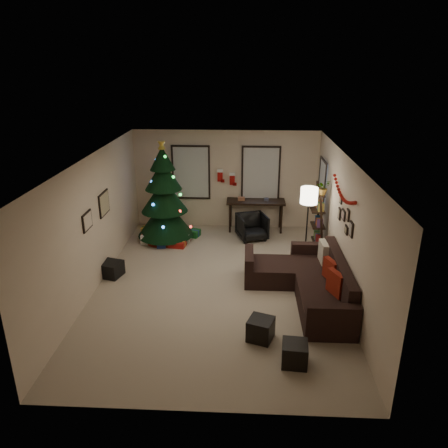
{
  "coord_description": "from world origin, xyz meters",
  "views": [
    {
      "loc": [
        0.54,
        -8.02,
        4.43
      ],
      "look_at": [
        0.1,
        0.6,
        1.15
      ],
      "focal_mm": 34.72,
      "sensor_mm": 36.0,
      "label": 1
    }
  ],
  "objects": [
    {
      "name": "bookshelf",
      "position": [
        2.3,
        1.71,
        0.85
      ],
      "size": [
        0.3,
        0.52,
        1.76
      ],
      "color": "black",
      "rests_on": "floor"
    },
    {
      "name": "sofa",
      "position": [
        1.83,
        -0.31,
        0.29
      ],
      "size": [
        1.92,
        2.79,
        0.88
      ],
      "color": "black",
      "rests_on": "floor"
    },
    {
      "name": "pillow_red_a",
      "position": [
        2.21,
        -0.98,
        0.64
      ],
      "size": [
        0.28,
        0.45,
        0.44
      ],
      "primitive_type": "cube",
      "rotation": [
        0.0,
        0.0,
        0.39
      ],
      "color": "maroon",
      "rests_on": "sofa"
    },
    {
      "name": "window_back_left",
      "position": [
        -0.95,
        3.47,
        1.55
      ],
      "size": [
        1.05,
        0.06,
        1.5
      ],
      "color": "#728CB2",
      "rests_on": "wall_back"
    },
    {
      "name": "storage_bin",
      "position": [
        -2.45,
        0.34,
        0.16
      ],
      "size": [
        0.74,
        0.59,
        0.32
      ],
      "primitive_type": "cube",
      "rotation": [
        0.0,
        0.0,
        -0.28
      ],
      "color": "black",
      "rests_on": "floor"
    },
    {
      "name": "christmas_tree",
      "position": [
        -1.52,
        2.41,
        1.11
      ],
      "size": [
        1.44,
        1.44,
        2.68
      ],
      "rotation": [
        0.0,
        0.0,
        -0.21
      ],
      "color": "black",
      "rests_on": "floor"
    },
    {
      "name": "ottoman_near",
      "position": [
        0.84,
        -1.82,
        0.19
      ],
      "size": [
        0.51,
        0.51,
        0.38
      ],
      "primitive_type": "cube",
      "rotation": [
        0.0,
        0.0,
        -0.35
      ],
      "color": "black",
      "rests_on": "floor"
    },
    {
      "name": "garland",
      "position": [
        2.45,
        0.18,
        2.01
      ],
      "size": [
        0.08,
        1.9,
        0.3
      ],
      "primitive_type": null,
      "color": "#A5140C",
      "rests_on": "wall_right"
    },
    {
      "name": "floor_lamp",
      "position": [
        1.95,
        1.2,
        1.51
      ],
      "size": [
        0.38,
        0.38,
        1.81
      ],
      "rotation": [
        0.0,
        0.0,
        0.14
      ],
      "color": "black",
      "rests_on": "floor"
    },
    {
      "name": "art_map",
      "position": [
        -2.48,
        0.65,
        1.55
      ],
      "size": [
        0.04,
        0.6,
        0.5
      ],
      "color": "black",
      "rests_on": "wall_left"
    },
    {
      "name": "ottoman_far",
      "position": [
        1.35,
        -2.44,
        0.18
      ],
      "size": [
        0.42,
        0.42,
        0.37
      ],
      "primitive_type": "cube",
      "rotation": [
        0.0,
        0.0,
        -0.09
      ],
      "color": "black",
      "rests_on": "floor"
    },
    {
      "name": "window_right_wall",
      "position": [
        2.47,
        2.55,
        1.5
      ],
      "size": [
        0.06,
        0.9,
        1.3
      ],
      "color": "#728CB2",
      "rests_on": "wall_right"
    },
    {
      "name": "desk_chair",
      "position": [
        0.74,
        2.57,
        0.34
      ],
      "size": [
        0.82,
        0.79,
        0.68
      ],
      "primitive_type": "imported",
      "rotation": [
        0.0,
        0.0,
        0.32
      ],
      "color": "black",
      "rests_on": "floor"
    },
    {
      "name": "stocking_left",
      "position": [
        -0.14,
        3.39,
        1.5
      ],
      "size": [
        0.2,
        0.05,
        0.36
      ],
      "color": "#990F0C",
      "rests_on": "wall_back"
    },
    {
      "name": "wall_right",
      "position": [
        2.5,
        0.0,
        1.35
      ],
      "size": [
        0.0,
        7.0,
        7.0
      ],
      "primitive_type": "plane",
      "rotation": [
        1.57,
        0.0,
        -1.57
      ],
      "color": "beige",
      "rests_on": "floor"
    },
    {
      "name": "pillow_red_b",
      "position": [
        2.21,
        -0.44,
        0.64
      ],
      "size": [
        0.24,
        0.42,
        0.41
      ],
      "primitive_type": "cube",
      "rotation": [
        0.0,
        0.0,
        0.34
      ],
      "color": "maroon",
      "rests_on": "sofa"
    },
    {
      "name": "wall_left",
      "position": [
        -2.5,
        0.0,
        1.35
      ],
      "size": [
        0.0,
        7.0,
        7.0
      ],
      "primitive_type": "plane",
      "rotation": [
        1.57,
        0.0,
        1.57
      ],
      "color": "beige",
      "rests_on": "floor"
    },
    {
      "name": "wall_back",
      "position": [
        0.0,
        3.5,
        1.35
      ],
      "size": [
        5.0,
        0.0,
        5.0
      ],
      "primitive_type": "plane",
      "rotation": [
        1.57,
        0.0,
        0.0
      ],
      "color": "beige",
      "rests_on": "floor"
    },
    {
      "name": "desk",
      "position": [
        0.83,
        3.22,
        0.75
      ],
      "size": [
        1.58,
        0.56,
        0.85
      ],
      "color": "black",
      "rests_on": "floor"
    },
    {
      "name": "window_back_right",
      "position": [
        0.95,
        3.47,
        1.55
      ],
      "size": [
        1.05,
        0.06,
        1.5
      ],
      "color": "#728CB2",
      "rests_on": "wall_back"
    },
    {
      "name": "presents",
      "position": [
        -1.43,
        2.27,
        0.11
      ],
      "size": [
        1.5,
        1.01,
        0.28
      ],
      "rotation": [
        0.0,
        0.0,
        -0.39
      ],
      "color": "silver",
      "rests_on": "floor"
    },
    {
      "name": "wall_front",
      "position": [
        0.0,
        -3.5,
        1.35
      ],
      "size": [
        5.0,
        0.0,
        5.0
      ],
      "primitive_type": "plane",
      "rotation": [
        -1.57,
        0.0,
        0.0
      ],
      "color": "beige",
      "rests_on": "floor"
    },
    {
      "name": "art_abstract",
      "position": [
        -2.48,
        -0.39,
        1.54
      ],
      "size": [
        0.04,
        0.45,
        0.35
      ],
      "color": "black",
      "rests_on": "wall_left"
    },
    {
      "name": "potted_plant",
      "position": [
        2.3,
        1.51,
        1.78
      ],
      "size": [
        0.52,
        0.5,
        0.44
      ],
      "primitive_type": "imported",
      "rotation": [
        0.0,
        0.0,
        0.59
      ],
      "color": "#4C4C4C",
      "rests_on": "bookshelf"
    },
    {
      "name": "ceiling",
      "position": [
        0.0,
        0.0,
        2.7
      ],
      "size": [
        7.0,
        7.0,
        0.0
      ],
      "primitive_type": "plane",
      "rotation": [
        3.14,
        0.0,
        0.0
      ],
      "color": "white",
      "rests_on": "floor"
    },
    {
      "name": "gallery",
      "position": [
        2.48,
        -0.07,
        1.57
      ],
      "size": [
        0.03,
        1.25,
        0.54
      ],
      "color": "black",
      "rests_on": "wall_right"
    },
    {
      "name": "floor",
      "position": [
        0.0,
        0.0,
        0.0
      ],
      "size": [
        7.0,
        7.0,
        0.0
      ],
      "primitive_type": "plane",
      "color": "tan",
      "rests_on": "ground"
    },
    {
      "name": "stocking_right",
      "position": [
        0.19,
        3.43,
        1.4
      ],
      "size": [
        0.2,
        0.05,
        0.36
      ],
      "color": "#990F0C",
      "rests_on": "wall_back"
    },
    {
      "name": "pillow_cream",
      "position": [
        2.21,
        0.38,
        0.63
      ],
      "size": [
        0.15,
        0.46,
        0.46
      ],
      "primitive_type": "cube",
      "rotation": [
        0.0,
        0.0,
        0.05
      ],
      "color": "beige",
      "rests_on": "sofa"
    }
  ]
}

